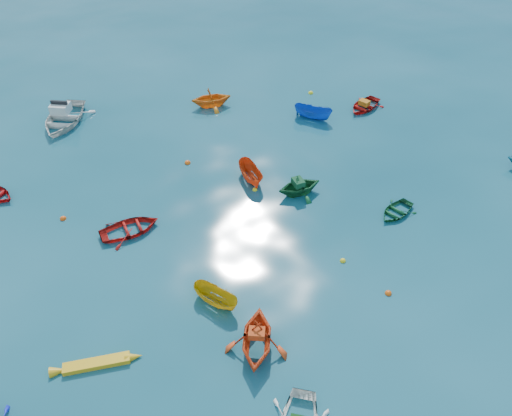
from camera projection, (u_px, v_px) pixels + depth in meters
ground at (314, 270)px, 24.26m from camera, size 160.00×160.00×0.00m
dinghy_orange_w at (257, 348)px, 20.91m from camera, size 4.02×4.09×1.63m
sampan_yellow_mid at (217, 303)px, 22.73m from camera, size 1.71×2.59×0.94m
dinghy_green_e at (396, 213)px, 27.42m from camera, size 2.66×2.11×0.50m
dinghy_red_nw at (131, 231)px, 26.31m from camera, size 3.37×2.62×0.64m
sampan_orange_n at (251, 180)px, 29.71m from camera, size 1.61×2.87×1.05m
dinghy_green_n at (299, 194)px, 28.73m from camera, size 2.94×2.67×1.34m
dinghy_red_ne at (364, 108)px, 36.19m from camera, size 3.45×2.84×0.62m
sampan_blue_far at (312, 118)px, 35.11m from camera, size 2.35×2.88×1.07m
dinghy_orange_far at (212, 106)px, 36.42m from camera, size 3.51×3.26×1.51m
kayak_yellow at (97, 365)px, 20.31m from camera, size 3.30×1.68×0.33m
motorboat_white at (65, 123)px, 34.66m from camera, size 5.71×5.88×1.60m
tarp_orange_a at (257, 333)px, 20.31m from camera, size 0.85×0.82×0.33m
tarp_green_b at (298, 182)px, 28.14m from camera, size 0.70×0.84×0.36m
tarp_orange_b at (364, 103)px, 35.82m from camera, size 0.70×0.82×0.34m
buoy_ye_a at (343, 261)px, 24.69m from camera, size 0.30×0.30×0.30m
buoy_or_b at (388, 294)px, 23.13m from camera, size 0.32×0.32×0.32m
buoy_or_c at (63, 219)px, 27.06m from camera, size 0.34×0.34×0.34m
buoy_ye_c at (255, 190)px, 28.97m from camera, size 0.29×0.29×0.29m
buoy_or_d at (367, 104)px, 36.67m from camera, size 0.39×0.39×0.39m
buoy_or_e at (188, 163)px, 31.00m from camera, size 0.38×0.38×0.38m
buoy_ye_e at (311, 93)px, 37.90m from camera, size 0.37×0.37×0.37m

